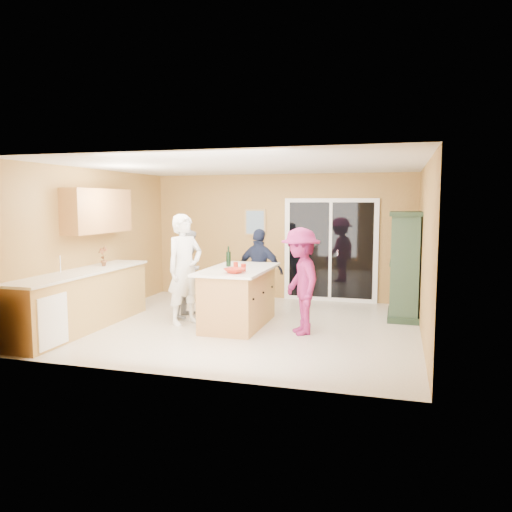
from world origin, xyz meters
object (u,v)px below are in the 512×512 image
(kitchen_island, at_px, (238,299))
(woman_magenta, at_px, (301,281))
(woman_grey, at_px, (189,273))
(green_hutch, at_px, (404,267))
(woman_white, at_px, (185,269))
(woman_navy, at_px, (260,271))

(kitchen_island, relative_size, woman_magenta, 1.11)
(woman_grey, bearing_deg, woman_magenta, -106.81)
(woman_grey, xyz_separation_m, woman_magenta, (2.12, -0.60, 0.04))
(green_hutch, xyz_separation_m, woman_magenta, (-1.54, -1.50, -0.09))
(woman_white, distance_m, woman_grey, 0.55)
(kitchen_island, relative_size, green_hutch, 0.97)
(woman_magenta, bearing_deg, woman_navy, -168.09)
(kitchen_island, relative_size, woman_navy, 1.18)
(woman_navy, distance_m, woman_magenta, 1.58)
(woman_navy, relative_size, woman_magenta, 0.94)
(woman_grey, relative_size, woman_navy, 1.01)
(green_hutch, relative_size, woman_magenta, 1.14)
(woman_white, relative_size, woman_navy, 1.18)
(kitchen_island, height_order, woman_navy, woman_navy)
(kitchen_island, xyz_separation_m, green_hutch, (2.61, 1.28, 0.46))
(green_hutch, relative_size, woman_navy, 1.21)
(woman_navy, xyz_separation_m, woman_magenta, (0.99, -1.23, 0.05))
(woman_navy, bearing_deg, woman_white, 58.73)
(woman_grey, height_order, woman_navy, woman_grey)
(woman_grey, distance_m, woman_navy, 1.29)
(kitchen_island, xyz_separation_m, woman_navy, (0.08, 1.01, 0.33))
(green_hutch, height_order, woman_navy, green_hutch)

